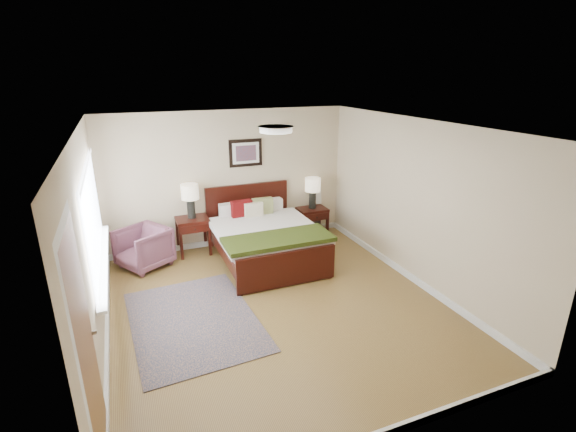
{
  "coord_description": "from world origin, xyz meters",
  "views": [
    {
      "loc": [
        -1.8,
        -4.84,
        3.13
      ],
      "look_at": [
        0.45,
        0.71,
        1.05
      ],
      "focal_mm": 26.0,
      "sensor_mm": 36.0,
      "label": 1
    }
  ],
  "objects_px": {
    "nightstand_right": "(312,219)",
    "lamp_right": "(313,188)",
    "lamp_left": "(190,195)",
    "bed": "(264,233)",
    "nightstand_left": "(193,225)",
    "armchair": "(143,248)",
    "rug_persian": "(194,320)"
  },
  "relations": [
    {
      "from": "nightstand_left",
      "to": "lamp_left",
      "type": "distance_m",
      "value": 0.54
    },
    {
      "from": "armchair",
      "to": "rug_persian",
      "type": "relative_size",
      "value": 0.34
    },
    {
      "from": "lamp_right",
      "to": "rug_persian",
      "type": "relative_size",
      "value": 0.28
    },
    {
      "from": "bed",
      "to": "nightstand_left",
      "type": "xyz_separation_m",
      "value": [
        -1.09,
        0.77,
        0.02
      ]
    },
    {
      "from": "lamp_left",
      "to": "bed",
      "type": "bearing_deg",
      "value": -35.94
    },
    {
      "from": "nightstand_right",
      "to": "lamp_right",
      "type": "relative_size",
      "value": 0.93
    },
    {
      "from": "lamp_right",
      "to": "armchair",
      "type": "height_order",
      "value": "lamp_right"
    },
    {
      "from": "nightstand_left",
      "to": "rug_persian",
      "type": "height_order",
      "value": "nightstand_left"
    },
    {
      "from": "lamp_right",
      "to": "armchair",
      "type": "distance_m",
      "value": 3.31
    },
    {
      "from": "bed",
      "to": "lamp_right",
      "type": "relative_size",
      "value": 3.4
    },
    {
      "from": "armchair",
      "to": "nightstand_left",
      "type": "bearing_deg",
      "value": 74.57
    },
    {
      "from": "nightstand_right",
      "to": "lamp_right",
      "type": "xyz_separation_m",
      "value": [
        0.0,
        0.01,
        0.63
      ]
    },
    {
      "from": "nightstand_right",
      "to": "lamp_right",
      "type": "distance_m",
      "value": 0.63
    },
    {
      "from": "rug_persian",
      "to": "armchair",
      "type": "bearing_deg",
      "value": 100.14
    },
    {
      "from": "rug_persian",
      "to": "bed",
      "type": "bearing_deg",
      "value": 40.25
    },
    {
      "from": "lamp_left",
      "to": "rug_persian",
      "type": "relative_size",
      "value": 0.28
    },
    {
      "from": "lamp_left",
      "to": "rug_persian",
      "type": "distance_m",
      "value": 2.5
    },
    {
      "from": "nightstand_right",
      "to": "rug_persian",
      "type": "relative_size",
      "value": 0.26
    },
    {
      "from": "lamp_left",
      "to": "rug_persian",
      "type": "bearing_deg",
      "value": -100.44
    },
    {
      "from": "nightstand_left",
      "to": "nightstand_right",
      "type": "distance_m",
      "value": 2.37
    },
    {
      "from": "nightstand_right",
      "to": "armchair",
      "type": "height_order",
      "value": "armchair"
    },
    {
      "from": "nightstand_right",
      "to": "lamp_right",
      "type": "height_order",
      "value": "lamp_right"
    },
    {
      "from": "bed",
      "to": "rug_persian",
      "type": "height_order",
      "value": "bed"
    },
    {
      "from": "rug_persian",
      "to": "nightstand_right",
      "type": "bearing_deg",
      "value": 35.11
    },
    {
      "from": "lamp_left",
      "to": "armchair",
      "type": "xyz_separation_m",
      "value": [
        -0.87,
        -0.27,
        -0.74
      ]
    },
    {
      "from": "lamp_left",
      "to": "lamp_right",
      "type": "distance_m",
      "value": 2.37
    },
    {
      "from": "bed",
      "to": "nightstand_left",
      "type": "distance_m",
      "value": 1.33
    },
    {
      "from": "nightstand_left",
      "to": "rug_persian",
      "type": "xyz_separation_m",
      "value": [
        -0.41,
        -2.19,
        -0.53
      ]
    },
    {
      "from": "bed",
      "to": "rug_persian",
      "type": "distance_m",
      "value": 2.13
    },
    {
      "from": "bed",
      "to": "armchair",
      "type": "xyz_separation_m",
      "value": [
        -1.96,
        0.52,
        -0.17
      ]
    },
    {
      "from": "bed",
      "to": "lamp_left",
      "type": "xyz_separation_m",
      "value": [
        -1.09,
        0.79,
        0.57
      ]
    },
    {
      "from": "bed",
      "to": "nightstand_left",
      "type": "relative_size",
      "value": 3.11
    }
  ]
}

